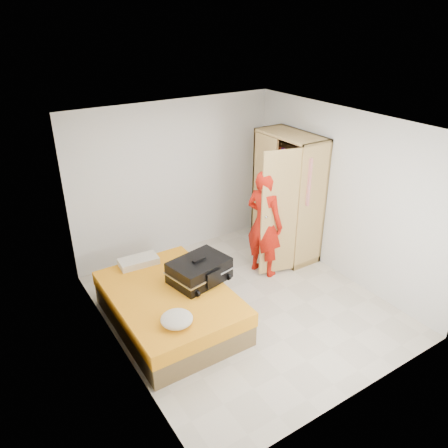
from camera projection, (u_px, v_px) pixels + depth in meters
room at (246, 224)px, 5.72m from camera, size 4.00×4.02×2.60m
bed at (170, 307)px, 5.84m from camera, size 1.42×2.02×0.50m
wardrobe at (287, 200)px, 7.21m from camera, size 1.16×1.20×2.10m
person at (264, 223)px, 6.73m from camera, size 0.58×0.73×1.73m
suitcase at (199, 271)px, 5.91m from camera, size 0.88×0.71×0.33m
round_cushion at (177, 319)px, 5.10m from camera, size 0.38×0.38×0.15m
pillow at (139, 261)px, 6.32m from camera, size 0.57×0.32×0.10m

